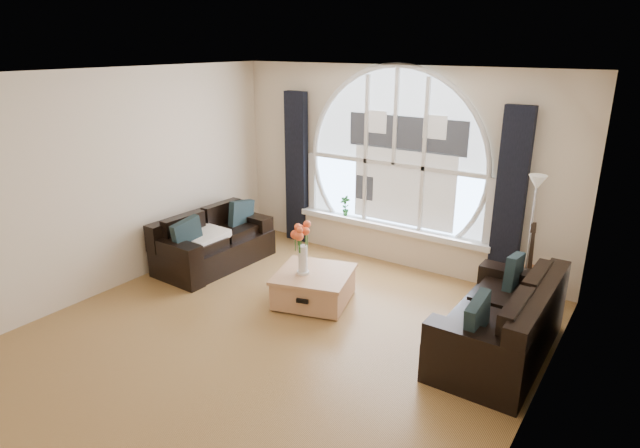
{
  "coord_description": "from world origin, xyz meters",
  "views": [
    {
      "loc": [
        3.15,
        -3.76,
        2.98
      ],
      "look_at": [
        0.0,
        0.9,
        1.05
      ],
      "focal_mm": 29.91,
      "sensor_mm": 36.0,
      "label": 1
    }
  ],
  "objects_px": {
    "coffee_chest": "(314,285)",
    "potted_plant": "(345,206)",
    "sofa_left": "(214,238)",
    "guitar": "(530,263)",
    "sofa_right": "(499,318)",
    "floor_lamp": "(529,244)",
    "vase_flowers": "(303,243)"
  },
  "relations": [
    {
      "from": "coffee_chest",
      "to": "vase_flowers",
      "type": "bearing_deg",
      "value": -150.83
    },
    {
      "from": "floor_lamp",
      "to": "potted_plant",
      "type": "relative_size",
      "value": 5.45
    },
    {
      "from": "coffee_chest",
      "to": "potted_plant",
      "type": "height_order",
      "value": "potted_plant"
    },
    {
      "from": "guitar",
      "to": "coffee_chest",
      "type": "bearing_deg",
      "value": -168.36
    },
    {
      "from": "sofa_right",
      "to": "coffee_chest",
      "type": "relative_size",
      "value": 2.07
    },
    {
      "from": "sofa_left",
      "to": "guitar",
      "type": "distance_m",
      "value": 4.11
    },
    {
      "from": "coffee_chest",
      "to": "potted_plant",
      "type": "distance_m",
      "value": 1.81
    },
    {
      "from": "coffee_chest",
      "to": "guitar",
      "type": "height_order",
      "value": "guitar"
    },
    {
      "from": "potted_plant",
      "to": "guitar",
      "type": "bearing_deg",
      "value": -5.8
    },
    {
      "from": "sofa_left",
      "to": "potted_plant",
      "type": "bearing_deg",
      "value": 52.9
    },
    {
      "from": "sofa_left",
      "to": "potted_plant",
      "type": "height_order",
      "value": "potted_plant"
    },
    {
      "from": "sofa_right",
      "to": "vase_flowers",
      "type": "bearing_deg",
      "value": -174.85
    },
    {
      "from": "sofa_right",
      "to": "floor_lamp",
      "type": "relative_size",
      "value": 1.12
    },
    {
      "from": "potted_plant",
      "to": "coffee_chest",
      "type": "bearing_deg",
      "value": -70.6
    },
    {
      "from": "sofa_left",
      "to": "sofa_right",
      "type": "height_order",
      "value": "sofa_right"
    },
    {
      "from": "sofa_left",
      "to": "guitar",
      "type": "relative_size",
      "value": 1.54
    },
    {
      "from": "potted_plant",
      "to": "sofa_right",
      "type": "bearing_deg",
      "value": -29.48
    },
    {
      "from": "sofa_right",
      "to": "vase_flowers",
      "type": "xyz_separation_m",
      "value": [
        -2.25,
        -0.19,
        0.37
      ]
    },
    {
      "from": "sofa_right",
      "to": "potted_plant",
      "type": "height_order",
      "value": "potted_plant"
    },
    {
      "from": "floor_lamp",
      "to": "guitar",
      "type": "bearing_deg",
      "value": 78.78
    },
    {
      "from": "sofa_left",
      "to": "sofa_right",
      "type": "bearing_deg",
      "value": 1.23
    },
    {
      "from": "sofa_right",
      "to": "guitar",
      "type": "height_order",
      "value": "guitar"
    },
    {
      "from": "sofa_right",
      "to": "floor_lamp",
      "type": "xyz_separation_m",
      "value": [
        -0.05,
        1.17,
        0.4
      ]
    },
    {
      "from": "floor_lamp",
      "to": "sofa_left",
      "type": "bearing_deg",
      "value": -164.15
    },
    {
      "from": "vase_flowers",
      "to": "guitar",
      "type": "relative_size",
      "value": 0.66
    },
    {
      "from": "sofa_left",
      "to": "vase_flowers",
      "type": "xyz_separation_m",
      "value": [
        1.7,
        -0.25,
        0.37
      ]
    },
    {
      "from": "coffee_chest",
      "to": "guitar",
      "type": "bearing_deg",
      "value": 16.34
    },
    {
      "from": "sofa_left",
      "to": "coffee_chest",
      "type": "bearing_deg",
      "value": -2.81
    },
    {
      "from": "sofa_left",
      "to": "guitar",
      "type": "xyz_separation_m",
      "value": [
        3.93,
        1.22,
        0.13
      ]
    },
    {
      "from": "sofa_left",
      "to": "vase_flowers",
      "type": "bearing_deg",
      "value": -6.22
    },
    {
      "from": "sofa_left",
      "to": "vase_flowers",
      "type": "relative_size",
      "value": 2.34
    },
    {
      "from": "floor_lamp",
      "to": "potted_plant",
      "type": "xyz_separation_m",
      "value": [
        -2.69,
        0.38,
        -0.1
      ]
    }
  ]
}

